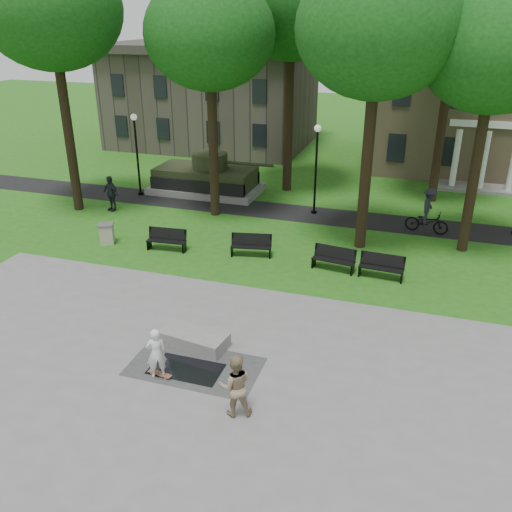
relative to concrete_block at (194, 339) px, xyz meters
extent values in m
plane|color=#1F5B15|center=(0.48, 1.40, -0.24)|extent=(120.00, 120.00, 0.00)
cube|color=gray|center=(0.48, -3.60, -0.23)|extent=(22.00, 16.00, 0.02)
cube|color=black|center=(0.48, 13.40, -0.24)|extent=(44.00, 2.60, 0.01)
cube|color=#9E8460|center=(10.48, 27.40, 3.75)|extent=(16.00, 11.00, 8.00)
cube|color=#38332D|center=(10.48, 27.40, 8.06)|extent=(17.00, 12.00, 0.60)
cube|color=silver|center=(10.48, 21.90, 3.55)|extent=(6.00, 0.30, 0.40)
cube|color=#4C443D|center=(-10.52, 27.90, 3.35)|extent=(15.00, 10.00, 7.20)
cylinder|color=black|center=(-11.52, 10.40, 4.24)|extent=(0.52, 0.52, 8.96)
ellipsoid|color=#10410F|center=(-11.52, 10.40, 9.84)|extent=(6.80, 6.80, 5.78)
cylinder|color=black|center=(-4.02, 11.90, 3.75)|extent=(0.48, 0.48, 8.00)
ellipsoid|color=#10410F|center=(-4.02, 11.90, 8.76)|extent=(6.20, 6.20, 5.27)
cylinder|color=black|center=(3.98, 9.90, 3.92)|extent=(0.50, 0.50, 8.32)
ellipsoid|color=#10410F|center=(3.98, 9.90, 9.12)|extent=(6.60, 6.60, 5.61)
cylinder|color=black|center=(8.48, 10.90, 3.59)|extent=(0.46, 0.46, 7.68)
ellipsoid|color=#10410F|center=(8.48, 10.90, 8.40)|extent=(6.00, 6.00, 5.10)
cylinder|color=black|center=(-1.52, 17.40, 4.39)|extent=(0.54, 0.54, 9.28)
ellipsoid|color=#10410F|center=(-1.52, 17.40, 10.20)|extent=(7.20, 7.20, 6.12)
cylinder|color=black|center=(6.98, 17.90, 4.08)|extent=(0.50, 0.50, 8.64)
ellipsoid|color=#10410F|center=(6.98, 17.90, 9.47)|extent=(6.40, 6.40, 5.44)
cylinder|color=black|center=(-9.52, 13.70, 1.96)|extent=(0.12, 0.12, 4.40)
sphere|color=silver|center=(-9.52, 13.70, 4.30)|extent=(0.36, 0.36, 0.36)
cylinder|color=black|center=(-9.52, 13.70, -0.16)|extent=(0.32, 0.32, 0.16)
cylinder|color=black|center=(0.98, 13.70, 1.96)|extent=(0.12, 0.12, 4.40)
sphere|color=silver|center=(0.98, 13.70, 4.30)|extent=(0.36, 0.36, 0.36)
cylinder|color=black|center=(0.98, 13.70, -0.16)|extent=(0.32, 0.32, 0.16)
cube|color=gray|center=(-6.02, 15.40, -0.04)|extent=(6.50, 3.40, 0.40)
cube|color=#292F19|center=(-6.02, 15.40, 0.70)|extent=(5.80, 2.80, 1.10)
cube|color=black|center=(-6.02, 14.05, 0.51)|extent=(5.80, 0.35, 0.70)
cube|color=black|center=(-6.02, 16.75, 0.51)|extent=(5.80, 0.35, 0.70)
cylinder|color=#292F19|center=(-5.72, 15.40, 1.71)|extent=(2.10, 2.10, 0.90)
cylinder|color=#292F19|center=(-3.42, 15.40, 1.71)|extent=(3.20, 0.18, 0.18)
cube|color=black|center=(0.30, -1.30, -0.22)|extent=(2.20, 1.20, 0.00)
cube|color=gray|center=(0.00, 0.00, 0.00)|extent=(2.32, 1.31, 0.45)
cube|color=brown|center=(-0.31, -1.83, -0.19)|extent=(0.80, 0.33, 0.07)
imported|color=white|center=(-0.34, -1.87, 0.59)|extent=(0.71, 0.66, 1.62)
imported|color=#9A8263|center=(2.42, -2.70, 0.69)|extent=(1.09, 0.98, 1.84)
imported|color=#1F2429|center=(-9.63, 10.77, 0.72)|extent=(1.22, 0.83, 1.93)
imported|color=black|center=(6.83, 12.65, 0.30)|extent=(2.16, 1.02, 1.09)
imported|color=#21232D|center=(6.83, 12.65, 1.11)|extent=(0.84, 1.26, 1.82)
cube|color=black|center=(-4.32, 6.72, 0.21)|extent=(1.83, 0.60, 0.05)
cube|color=black|center=(-4.32, 6.94, 0.51)|extent=(1.81, 0.31, 0.50)
cube|color=black|center=(-5.17, 6.72, -0.02)|extent=(0.10, 0.45, 0.45)
cube|color=black|center=(-3.47, 6.72, -0.02)|extent=(0.10, 0.45, 0.45)
cube|color=black|center=(-0.46, 7.28, 0.21)|extent=(1.85, 0.79, 0.05)
cube|color=black|center=(-0.46, 7.50, 0.51)|extent=(1.80, 0.50, 0.50)
cube|color=black|center=(-1.31, 7.28, -0.02)|extent=(0.15, 0.45, 0.45)
cube|color=black|center=(0.39, 7.28, -0.02)|extent=(0.15, 0.45, 0.45)
cube|color=black|center=(3.26, 6.96, 0.21)|extent=(1.84, 0.69, 0.05)
cube|color=black|center=(3.26, 7.18, 0.51)|extent=(1.80, 0.40, 0.50)
cube|color=black|center=(2.41, 6.96, -0.02)|extent=(0.12, 0.45, 0.45)
cube|color=black|center=(4.11, 6.96, -0.02)|extent=(0.12, 0.45, 0.45)
cube|color=black|center=(5.25, 6.81, 0.21)|extent=(1.82, 0.56, 0.05)
cube|color=black|center=(5.25, 7.03, 0.51)|extent=(1.81, 0.27, 0.50)
cube|color=black|center=(4.40, 6.81, -0.02)|extent=(0.09, 0.45, 0.45)
cube|color=black|center=(6.10, 6.81, -0.02)|extent=(0.09, 0.45, 0.45)
cube|color=#B7B096|center=(-7.35, 6.63, 0.21)|extent=(0.80, 0.80, 0.90)
cube|color=#4C4C4C|center=(-7.35, 6.63, 0.69)|extent=(0.88, 0.88, 0.06)
camera|label=1|loc=(6.50, -13.56, 9.66)|focal=38.00mm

